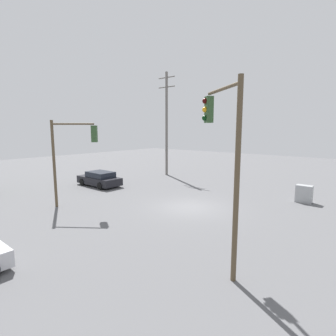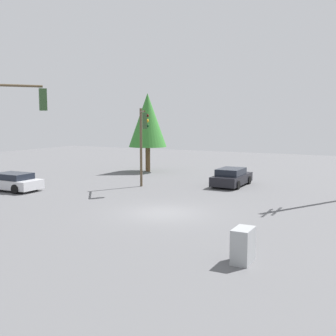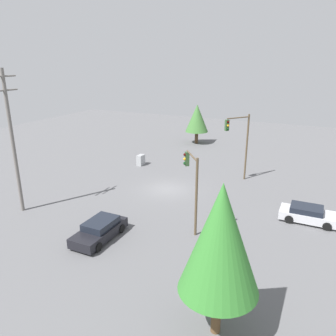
{
  "view_description": "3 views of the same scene",
  "coord_description": "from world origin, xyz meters",
  "px_view_note": "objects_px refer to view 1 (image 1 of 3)",
  "views": [
    {
      "loc": [
        -9.55,
        13.83,
        5.08
      ],
      "look_at": [
        1.84,
        0.02,
        2.45
      ],
      "focal_mm": 28.0,
      "sensor_mm": 36.0,
      "label": 1
    },
    {
      "loc": [
        -19.31,
        -10.31,
        5.02
      ],
      "look_at": [
        0.51,
        -0.01,
        2.34
      ],
      "focal_mm": 45.0,
      "sensor_mm": 36.0,
      "label": 2
    },
    {
      "loc": [
        26.31,
        12.61,
        11.81
      ],
      "look_at": [
        1.29,
        0.71,
        2.63
      ],
      "focal_mm": 35.0,
      "sensor_mm": 36.0,
      "label": 3
    }
  ],
  "objects_px": {
    "traffic_signal_main": "(224,145)",
    "traffic_signal_cross": "(71,149)",
    "sedan_dark": "(100,179)",
    "electrical_cabinet": "(304,194)"
  },
  "relations": [
    {
      "from": "traffic_signal_cross",
      "to": "electrical_cabinet",
      "type": "relative_size",
      "value": 4.65
    },
    {
      "from": "traffic_signal_cross",
      "to": "sedan_dark",
      "type": "bearing_deg",
      "value": 93.11
    },
    {
      "from": "electrical_cabinet",
      "to": "traffic_signal_cross",
      "type": "bearing_deg",
      "value": 43.46
    },
    {
      "from": "traffic_signal_main",
      "to": "traffic_signal_cross",
      "type": "height_order",
      "value": "traffic_signal_main"
    },
    {
      "from": "traffic_signal_main",
      "to": "traffic_signal_cross",
      "type": "bearing_deg",
      "value": 34.88
    },
    {
      "from": "sedan_dark",
      "to": "traffic_signal_cross",
      "type": "xyz_separation_m",
      "value": [
        -4.21,
        5.11,
        3.23
      ]
    },
    {
      "from": "sedan_dark",
      "to": "traffic_signal_main",
      "type": "distance_m",
      "value": 16.87
    },
    {
      "from": "sedan_dark",
      "to": "electrical_cabinet",
      "type": "xyz_separation_m",
      "value": [
        -15.72,
        -5.8,
        -0.03
      ]
    },
    {
      "from": "traffic_signal_main",
      "to": "traffic_signal_cross",
      "type": "distance_m",
      "value": 11.22
    },
    {
      "from": "sedan_dark",
      "to": "traffic_signal_main",
      "type": "height_order",
      "value": "traffic_signal_main"
    }
  ]
}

